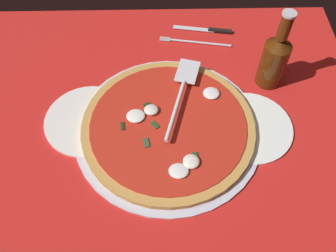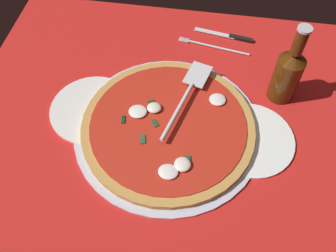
{
  "view_description": "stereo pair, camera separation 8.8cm",
  "coord_description": "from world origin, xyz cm",
  "px_view_note": "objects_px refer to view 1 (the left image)",
  "views": [
    {
      "loc": [
        0.03,
        -44.69,
        74.51
      ],
      "look_at": [
        1.07,
        5.3,
        2.06
      ],
      "focal_mm": 38.84,
      "sensor_mm": 36.0,
      "label": 1
    },
    {
      "loc": [
        8.8,
        -44.1,
        74.51
      ],
      "look_at": [
        1.07,
        5.3,
        2.06
      ],
      "focal_mm": 38.84,
      "sensor_mm": 36.0,
      "label": 2
    }
  ],
  "objects_px": {
    "pizza": "(168,126)",
    "pizza_server": "(181,93)",
    "place_setting_far": "(202,37)",
    "dinner_plate_left": "(88,120)",
    "beer_bottle": "(274,59)",
    "dinner_plate_right": "(249,127)"
  },
  "relations": [
    {
      "from": "place_setting_far",
      "to": "dinner_plate_left",
      "type": "bearing_deg",
      "value": 54.09
    },
    {
      "from": "dinner_plate_right",
      "to": "place_setting_far",
      "type": "xyz_separation_m",
      "value": [
        -0.09,
        0.33,
        -0.0
      ]
    },
    {
      "from": "pizza_server",
      "to": "dinner_plate_right",
      "type": "bearing_deg",
      "value": -100.43
    },
    {
      "from": "beer_bottle",
      "to": "dinner_plate_right",
      "type": "bearing_deg",
      "value": -115.28
    },
    {
      "from": "pizza_server",
      "to": "place_setting_far",
      "type": "height_order",
      "value": "pizza_server"
    },
    {
      "from": "pizza",
      "to": "pizza_server",
      "type": "bearing_deg",
      "value": 68.25
    },
    {
      "from": "dinner_plate_left",
      "to": "beer_bottle",
      "type": "bearing_deg",
      "value": 14.67
    },
    {
      "from": "dinner_plate_left",
      "to": "pizza",
      "type": "distance_m",
      "value": 0.2
    },
    {
      "from": "pizza",
      "to": "beer_bottle",
      "type": "height_order",
      "value": "beer_bottle"
    },
    {
      "from": "pizza_server",
      "to": "pizza",
      "type": "bearing_deg",
      "value": 173.75
    },
    {
      "from": "dinner_plate_left",
      "to": "dinner_plate_right",
      "type": "xyz_separation_m",
      "value": [
        0.4,
        -0.03,
        0.0
      ]
    },
    {
      "from": "pizza",
      "to": "pizza_server",
      "type": "distance_m",
      "value": 0.09
    },
    {
      "from": "dinner_plate_left",
      "to": "beer_bottle",
      "type": "relative_size",
      "value": 0.95
    },
    {
      "from": "pizza_server",
      "to": "place_setting_far",
      "type": "relative_size",
      "value": 1.15
    },
    {
      "from": "pizza_server",
      "to": "beer_bottle",
      "type": "relative_size",
      "value": 1.16
    },
    {
      "from": "place_setting_far",
      "to": "beer_bottle",
      "type": "height_order",
      "value": "beer_bottle"
    },
    {
      "from": "dinner_plate_left",
      "to": "dinner_plate_right",
      "type": "distance_m",
      "value": 0.4
    },
    {
      "from": "pizza",
      "to": "pizza_server",
      "type": "height_order",
      "value": "pizza_server"
    },
    {
      "from": "place_setting_far",
      "to": "beer_bottle",
      "type": "xyz_separation_m",
      "value": [
        0.16,
        -0.18,
        0.08
      ]
    },
    {
      "from": "dinner_plate_right",
      "to": "pizza_server",
      "type": "distance_m",
      "value": 0.19
    },
    {
      "from": "pizza",
      "to": "place_setting_far",
      "type": "height_order",
      "value": "pizza"
    },
    {
      "from": "dinner_plate_left",
      "to": "beer_bottle",
      "type": "xyz_separation_m",
      "value": [
        0.47,
        0.12,
        0.08
      ]
    }
  ]
}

